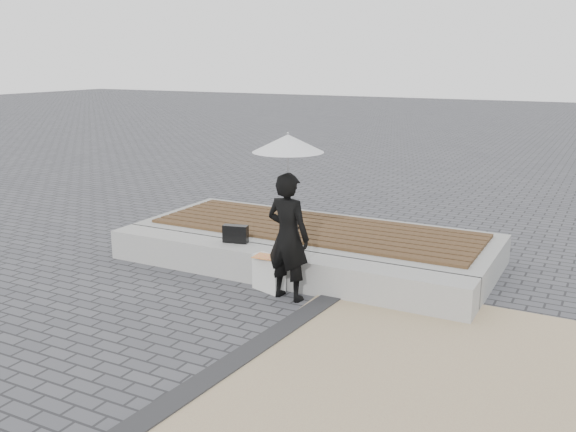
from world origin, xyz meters
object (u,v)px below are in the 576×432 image
(woman, at_px, (288,237))
(canvas_tote, at_px, (269,273))
(seating_ledge, at_px, (274,267))
(handbag, at_px, (236,234))
(parasol, at_px, (288,143))

(woman, height_order, canvas_tote, woman)
(seating_ledge, height_order, canvas_tote, canvas_tote)
(woman, bearing_deg, seating_ledge, -38.35)
(seating_ledge, xyz_separation_m, canvas_tote, (0.09, -0.30, 0.02))
(seating_ledge, bearing_deg, canvas_tote, -73.33)
(woman, xyz_separation_m, handbag, (-1.06, 0.53, -0.24))
(seating_ledge, height_order, parasol, parasol)
(woman, distance_m, handbag, 1.21)
(parasol, distance_m, handbag, 1.77)
(woman, bearing_deg, handbag, -19.79)
(parasol, xyz_separation_m, handbag, (-1.06, 0.53, -1.32))
(woman, xyz_separation_m, parasol, (-0.00, 0.00, 1.08))
(handbag, bearing_deg, parasol, -39.46)
(seating_ledge, bearing_deg, parasol, -45.29)
(seating_ledge, bearing_deg, woman, -45.29)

